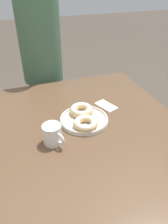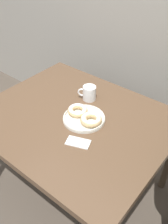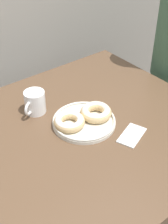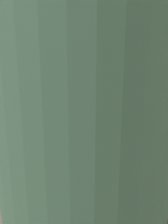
{
  "view_description": "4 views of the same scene",
  "coord_description": "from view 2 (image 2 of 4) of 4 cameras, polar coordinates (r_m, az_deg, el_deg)",
  "views": [
    {
      "loc": [
        -0.84,
        0.67,
        1.4
      ],
      "look_at": [
        0.06,
        0.36,
        0.76
      ],
      "focal_mm": 35.0,
      "sensor_mm": 36.0,
      "label": 1
    },
    {
      "loc": [
        0.81,
        -0.56,
        1.69
      ],
      "look_at": [
        0.06,
        0.36,
        0.76
      ],
      "focal_mm": 40.0,
      "sensor_mm": 36.0,
      "label": 2
    },
    {
      "loc": [
        -0.55,
        -0.43,
        1.51
      ],
      "look_at": [
        0.06,
        0.36,
        0.76
      ],
      "focal_mm": 50.0,
      "sensor_mm": 36.0,
      "label": 3
    },
    {
      "loc": [
        1.21,
        0.49,
        1.09
      ],
      "look_at": [
        0.06,
        0.36,
        0.76
      ],
      "focal_mm": 40.0,
      "sensor_mm": 36.0,
      "label": 4
    }
  ],
  "objects": [
    {
      "name": "dining_table",
      "position": [
        1.6,
        -2.15,
        -2.94
      ],
      "size": [
        1.18,
        0.97,
        0.7
      ],
      "color": "brown",
      "rests_on": "ground_plane"
    },
    {
      "name": "ground_plane",
      "position": [
        1.95,
        -8.79,
        -22.55
      ],
      "size": [
        14.0,
        14.0,
        0.0
      ],
      "primitive_type": "plane",
      "color": "#4C4238"
    },
    {
      "name": "donut_plate",
      "position": [
        1.52,
        0.12,
        -1.02
      ],
      "size": [
        0.29,
        0.26,
        0.06
      ],
      "color": "silver",
      "rests_on": "dining_table"
    },
    {
      "name": "napkin",
      "position": [
        1.39,
        -1.35,
        -6.95
      ],
      "size": [
        0.15,
        0.11,
        0.01
      ],
      "color": "white",
      "rests_on": "dining_table"
    },
    {
      "name": "coffee_mug",
      "position": [
        1.69,
        1.14,
        4.41
      ],
      "size": [
        0.12,
        0.09,
        0.1
      ],
      "color": "white",
      "rests_on": "dining_table"
    }
  ]
}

